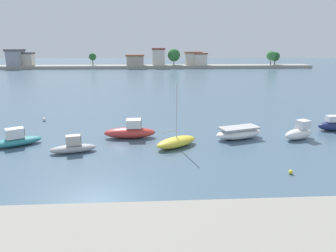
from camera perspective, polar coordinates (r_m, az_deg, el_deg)
The scene contains 11 objects.
ground_plane at distance 18.97m, azimuth -13.14°, elevation -13.86°, with size 400.00×400.00×0.00m, color #476075.
moored_boat_1 at distance 31.10m, azimuth -27.10°, elevation -2.38°, with size 4.61×3.56×1.69m.
moored_boat_2 at distance 27.30m, azimuth -17.71°, elevation -3.83°, with size 4.14×2.12×1.55m.
moored_boat_3 at distance 30.22m, azimuth -7.21°, elevation -1.02°, with size 5.16×1.72×1.92m.
moored_boat_4 at distance 27.42m, azimuth 1.62°, elevation -3.04°, with size 4.48×3.80×5.91m.
moored_boat_5 at distance 30.61m, azimuth 13.42°, elevation -1.32°, with size 5.32×3.32×1.20m.
moored_boat_6 at distance 32.34m, azimuth 23.86°, elevation -1.13°, with size 3.67×2.57×1.89m.
moored_boat_7 at distance 37.27m, azimuth 29.14°, elevation 0.16°, with size 3.47×1.34×1.67m.
mooring_buoy_0 at distance 39.74m, azimuth -22.65°, elevation 1.18°, with size 0.44×0.44×0.44m, color white.
mooring_buoy_3 at distance 23.67m, azimuth 22.46°, elevation -8.15°, with size 0.33×0.33×0.33m, color yellow.
distant_shoreline at distance 121.49m, azimuth -5.52°, elevation 11.98°, with size 135.30×8.63×7.86m.
Camera 1 is at (3.27, -16.31, 9.12)m, focal length 31.80 mm.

